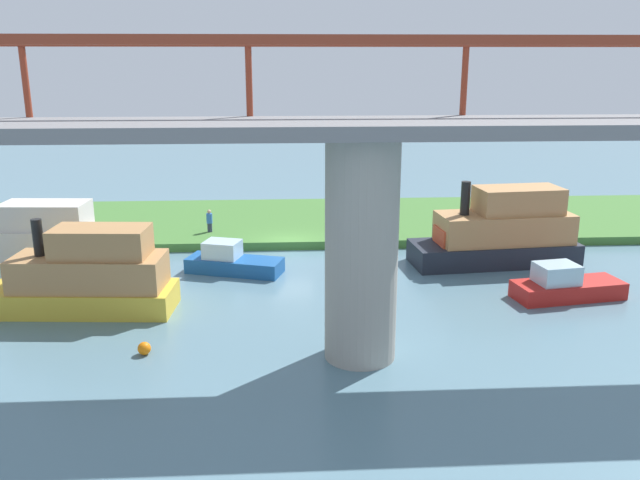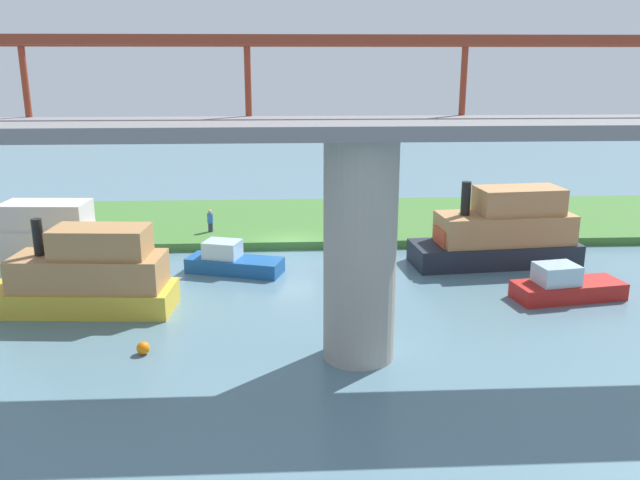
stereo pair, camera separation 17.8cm
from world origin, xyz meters
The scene contains 12 objects.
ground_plane centered at (0.00, 0.00, 0.00)m, with size 160.00×160.00×0.00m, color slate.
grassy_bank centered at (0.00, -6.00, 0.25)m, with size 80.00×12.00×0.50m, color #427533.
bridge_pylon centered at (-2.39, 14.17, 4.14)m, with size 2.64×2.64×8.27m, color #9E998E.
bridge_span centered at (-2.39, 14.15, 8.77)m, with size 55.68×4.30×3.25m.
person_on_bank centered at (4.93, -2.66, 1.20)m, with size 0.44×0.44×1.39m.
mooring_post centered at (8.63, -0.44, 0.88)m, with size 0.20×0.20×0.75m, color brown.
pontoon_yellow centered at (9.10, 8.87, 1.54)m, with size 8.33×3.30×4.17m.
houseboat_blue centered at (3.14, 3.83, 0.59)m, with size 5.25×3.16×1.65m.
motorboat_red centered at (-12.64, 8.60, 0.61)m, with size 5.34×2.63×1.70m.
skiff_small centered at (13.11, 4.01, 1.58)m, with size 8.50×3.31×4.26m.
riverboat_paddlewheel centered at (-11.31, 3.04, 1.69)m, with size 9.19×3.83×4.57m.
marker_buoy centered at (5.74, 13.60, 0.25)m, with size 0.50×0.50×0.50m, color orange.
Camera 2 is at (0.24, 36.73, 10.86)m, focal length 36.87 mm.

